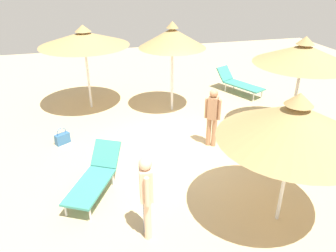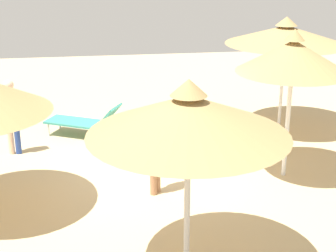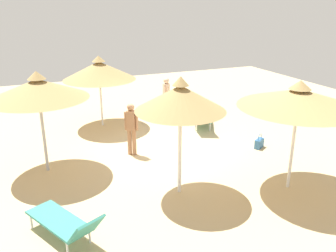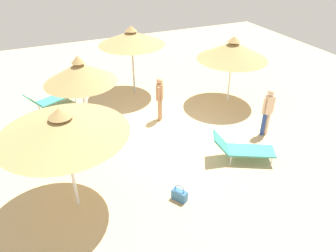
# 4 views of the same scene
# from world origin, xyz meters

# --- Properties ---
(ground) EXTENTS (24.00, 24.00, 0.10)m
(ground) POSITION_xyz_m (0.00, 0.00, -0.05)
(ground) COLOR tan
(parasol_umbrella_far_right) EXTENTS (2.72, 2.72, 2.71)m
(parasol_umbrella_far_right) POSITION_xyz_m (-3.22, -1.21, 2.17)
(parasol_umbrella_far_right) COLOR white
(parasol_umbrella_far_right) RESTS_ON ground
(parasol_umbrella_center) EXTENTS (2.68, 2.68, 2.88)m
(parasol_umbrella_center) POSITION_xyz_m (0.03, -3.55, 2.41)
(parasol_umbrella_center) COLOR #B2B2B7
(parasol_umbrella_center) RESTS_ON ground
(parasol_umbrella_edge) EXTENTS (2.94, 2.94, 2.85)m
(parasol_umbrella_edge) POSITION_xyz_m (3.49, 2.17, 2.41)
(parasol_umbrella_edge) COLOR white
(parasol_umbrella_edge) RESTS_ON ground
(parasol_umbrella_back) EXTENTS (2.17, 2.17, 2.99)m
(parasol_umbrella_back) POSITION_xyz_m (2.61, -0.55, 2.47)
(parasol_umbrella_back) COLOR white
(parasol_umbrella_back) RESTS_ON ground
(lounge_chair_near_left) EXTENTS (2.06, 1.43, 0.88)m
(lounge_chair_near_left) POSITION_xyz_m (3.51, -3.48, 0.43)
(lounge_chair_near_left) COLOR teal
(lounge_chair_near_left) RESTS_ON ground
(lounge_chair_far_left) EXTENTS (1.96, 1.44, 0.88)m
(lounge_chair_far_left) POSITION_xyz_m (-1.43, 2.28, 0.42)
(lounge_chair_far_left) COLOR teal
(lounge_chair_far_left) RESTS_ON ground
(person_standing_front) EXTENTS (0.32, 0.38, 1.68)m
(person_standing_front) POSITION_xyz_m (-0.10, -0.96, 0.95)
(person_standing_front) COLOR #A57554
(person_standing_front) RESTS_ON ground
(person_standing_near_right) EXTENTS (0.44, 0.24, 1.72)m
(person_standing_near_right) POSITION_xyz_m (-3.00, 1.41, 0.98)
(person_standing_near_right) COLOR beige
(person_standing_near_right) RESTS_ON ground
(handbag) EXTENTS (0.37, 0.44, 0.50)m
(handbag) POSITION_xyz_m (1.03, 3.08, 0.17)
(handbag) COLOR #336699
(handbag) RESTS_ON ground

